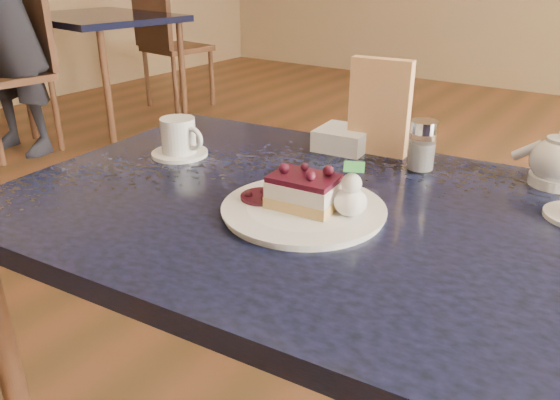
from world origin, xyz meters
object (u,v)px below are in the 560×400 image
Objects in this scene: main_table at (315,240)px; bg_table_far_left at (111,115)px; coffee_set at (179,139)px; dessert_plate at (304,210)px; cheesecake_slice at (304,192)px.

bg_table_far_left is (-2.76, 1.69, -0.56)m from main_table.
main_table is 3.28m from bg_table_far_left.
main_table is 9.12× the size of coffee_set.
bg_table_far_left reaches higher than main_table.
dessert_plate is 2.26× the size of cheesecake_slice.
main_table is at bearing -7.25° from coffee_set.
coffee_set reaches higher than main_table.
bg_table_far_left is at bearing 147.92° from dessert_plate.
cheesecake_slice reaches higher than main_table.
main_table is 0.12m from cheesecake_slice.
main_table is at bearing 90.00° from cheesecake_slice.
cheesecake_slice is (0.00, -0.00, 0.03)m from dessert_plate.
coffee_set is at bearing -27.34° from bg_table_far_left.
main_table is 0.65× the size of bg_table_far_left.
coffee_set is 2.97m from bg_table_far_left.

